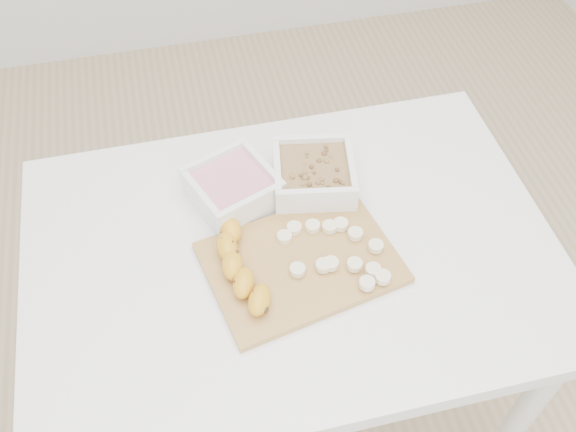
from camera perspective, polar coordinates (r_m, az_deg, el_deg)
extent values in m
plane|color=#C6AD89|center=(1.87, 0.22, -16.64)|extent=(3.50, 3.50, 0.00)
cube|color=white|center=(1.23, 0.32, -3.42)|extent=(1.00, 0.70, 0.04)
cylinder|color=white|center=(1.55, 19.71, -16.86)|extent=(0.05, 0.05, 0.71)
cylinder|color=white|center=(1.71, -16.66, -5.71)|extent=(0.05, 0.05, 0.71)
cylinder|color=white|center=(1.80, 11.84, -0.44)|extent=(0.05, 0.05, 0.71)
cube|color=white|center=(1.26, -4.92, 2.50)|extent=(0.20, 0.20, 0.07)
cube|color=pink|center=(1.26, -4.93, 2.59)|extent=(0.17, 0.17, 0.04)
cube|color=white|center=(1.28, 2.30, 3.62)|extent=(0.18, 0.18, 0.07)
cube|color=olive|center=(1.28, 2.31, 3.72)|extent=(0.15, 0.15, 0.04)
cube|color=#B28149|center=(1.18, 1.17, -4.16)|extent=(0.38, 0.30, 0.01)
cylinder|color=#F6E5BC|center=(1.20, -0.32, -1.88)|extent=(0.03, 0.03, 0.01)
cylinder|color=#F6E5BC|center=(1.21, 0.56, -1.09)|extent=(0.03, 0.03, 0.01)
cylinder|color=#F6E5BC|center=(1.21, 2.21, -0.93)|extent=(0.03, 0.03, 0.01)
cylinder|color=#F6E5BC|center=(1.22, 3.71, -0.98)|extent=(0.03, 0.03, 0.01)
cylinder|color=#F6E5BC|center=(1.22, 4.71, -0.75)|extent=(0.03, 0.03, 0.01)
cylinder|color=#F6E5BC|center=(1.21, 6.01, -1.59)|extent=(0.03, 0.03, 0.01)
cylinder|color=#F6E5BC|center=(1.19, 7.81, -2.68)|extent=(0.03, 0.03, 0.01)
cylinder|color=#F6E5BC|center=(1.15, 0.85, -4.81)|extent=(0.03, 0.03, 0.01)
cylinder|color=#F6E5BC|center=(1.16, 3.15, -4.42)|extent=(0.03, 0.03, 0.01)
cylinder|color=#F6E5BC|center=(1.16, 3.83, -4.25)|extent=(0.03, 0.03, 0.01)
cylinder|color=#F6E5BC|center=(1.16, 5.94, -4.32)|extent=(0.03, 0.03, 0.01)
cylinder|color=#F6E5BC|center=(1.16, 7.58, -4.78)|extent=(0.03, 0.03, 0.01)
cylinder|color=#F6E5BC|center=(1.15, 8.42, -5.40)|extent=(0.03, 0.03, 0.01)
cylinder|color=#F6E5BC|center=(1.14, 7.04, -5.96)|extent=(0.03, 0.03, 0.01)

